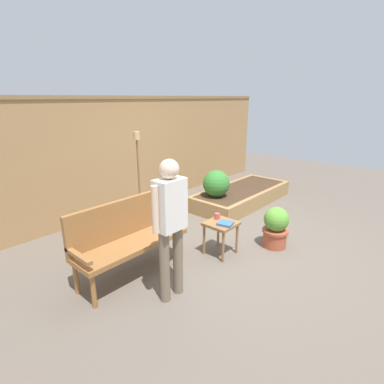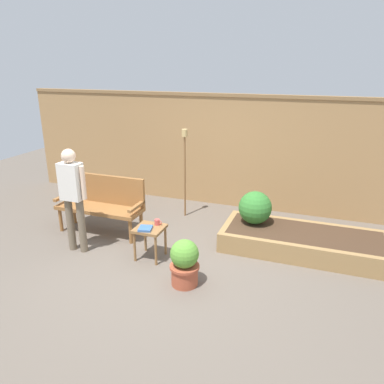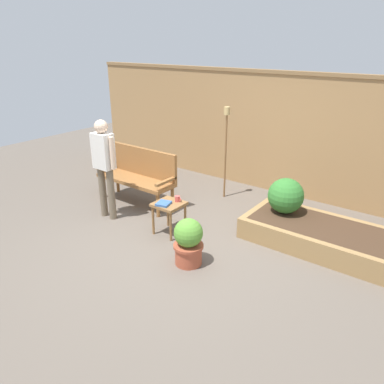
# 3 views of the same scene
# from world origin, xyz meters

# --- Properties ---
(ground_plane) EXTENTS (14.00, 14.00, 0.00)m
(ground_plane) POSITION_xyz_m (0.00, 0.00, 0.00)
(ground_plane) COLOR #60564C
(fence_back) EXTENTS (8.40, 0.14, 2.16)m
(fence_back) POSITION_xyz_m (0.00, 2.60, 1.09)
(fence_back) COLOR #A37A4C
(fence_back) RESTS_ON ground_plane
(garden_bench) EXTENTS (1.44, 0.48, 0.94)m
(garden_bench) POSITION_xyz_m (-1.48, 0.70, 0.54)
(garden_bench) COLOR #936033
(garden_bench) RESTS_ON ground_plane
(side_table) EXTENTS (0.40, 0.40, 0.48)m
(side_table) POSITION_xyz_m (-0.33, 0.12, 0.40)
(side_table) COLOR olive
(side_table) RESTS_ON ground_plane
(cup_on_table) EXTENTS (0.11, 0.08, 0.08)m
(cup_on_table) POSITION_xyz_m (-0.26, 0.24, 0.52)
(cup_on_table) COLOR #CC4C47
(cup_on_table) RESTS_ON side_table
(book_on_table) EXTENTS (0.22, 0.23, 0.03)m
(book_on_table) POSITION_xyz_m (-0.35, 0.03, 0.50)
(book_on_table) COLOR #38609E
(book_on_table) RESTS_ON side_table
(potted_boxwood) EXTENTS (0.38, 0.38, 0.62)m
(potted_boxwood) POSITION_xyz_m (0.38, -0.35, 0.32)
(potted_boxwood) COLOR #A84C33
(potted_boxwood) RESTS_ON ground_plane
(raised_planter_bed) EXTENTS (2.40, 1.00, 0.30)m
(raised_planter_bed) POSITION_xyz_m (1.72, 1.09, 0.15)
(raised_planter_bed) COLOR #997547
(raised_planter_bed) RESTS_ON ground_plane
(shrub_near_bench) EXTENTS (0.51, 0.51, 0.51)m
(shrub_near_bench) POSITION_xyz_m (0.96, 1.19, 0.56)
(shrub_near_bench) COLOR brown
(shrub_near_bench) RESTS_ON raised_planter_bed
(tiki_torch) EXTENTS (0.10, 0.10, 1.61)m
(tiki_torch) POSITION_xyz_m (-0.43, 1.77, 1.11)
(tiki_torch) COLOR brown
(tiki_torch) RESTS_ON ground_plane
(person_by_bench) EXTENTS (0.47, 0.20, 1.56)m
(person_by_bench) POSITION_xyz_m (-1.46, -0.05, 0.93)
(person_by_bench) COLOR #70604C
(person_by_bench) RESTS_ON ground_plane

